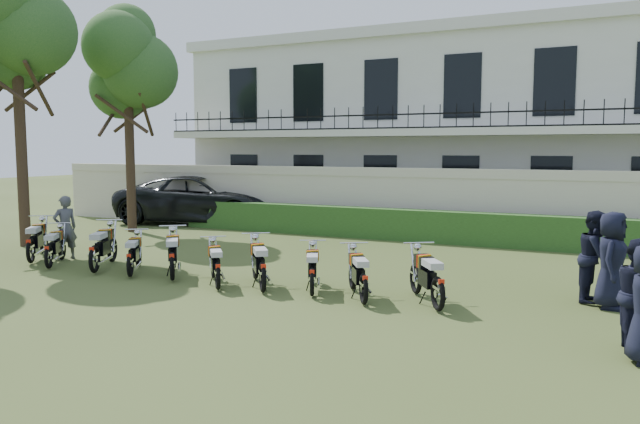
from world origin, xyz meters
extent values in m
plane|color=#3F4D1E|center=(0.00, 0.00, 0.00)|extent=(100.00, 100.00, 0.00)
cube|color=beige|center=(0.00, 8.00, 1.00)|extent=(30.00, 0.30, 2.00)
cube|color=beige|center=(0.00, 8.00, 2.15)|extent=(30.00, 0.35, 0.30)
cube|color=#234117|center=(1.00, 7.20, 0.50)|extent=(18.00, 0.60, 1.00)
cube|color=silver|center=(0.00, 14.00, 3.50)|extent=(20.00, 8.00, 7.00)
cube|color=silver|center=(0.00, 14.00, 7.20)|extent=(20.40, 8.40, 0.40)
cube|color=silver|center=(0.00, 9.30, 3.50)|extent=(20.00, 1.40, 0.25)
cube|color=black|center=(0.00, 8.65, 4.10)|extent=(20.00, 0.05, 0.05)
cube|color=black|center=(0.00, 8.65, 3.65)|extent=(20.00, 0.05, 0.05)
cube|color=black|center=(-7.50, 10.02, 1.60)|extent=(1.30, 0.12, 2.20)
cube|color=black|center=(-7.50, 10.02, 5.10)|extent=(1.30, 0.12, 2.20)
cube|color=black|center=(-4.50, 10.02, 1.60)|extent=(1.30, 0.12, 2.20)
cube|color=black|center=(-4.50, 10.02, 5.10)|extent=(1.30, 0.12, 2.20)
cube|color=black|center=(-1.50, 10.02, 1.60)|extent=(1.30, 0.12, 2.20)
cube|color=black|center=(-1.50, 10.02, 5.10)|extent=(1.30, 0.12, 2.20)
cube|color=black|center=(1.50, 10.02, 1.60)|extent=(1.30, 0.12, 2.20)
cube|color=black|center=(1.50, 10.02, 5.10)|extent=(1.30, 0.12, 2.20)
cube|color=black|center=(4.50, 10.02, 1.60)|extent=(1.30, 0.12, 2.20)
cube|color=black|center=(4.50, 10.02, 5.10)|extent=(1.30, 0.12, 2.20)
cylinder|color=#473323|center=(-9.50, 1.00, 2.97)|extent=(0.32, 0.32, 5.95)
sphere|color=#285321|center=(-9.10, 1.20, 6.38)|extent=(2.60, 2.60, 2.60)
sphere|color=#285321|center=(-10.10, 1.30, 5.78)|extent=(2.20, 2.20, 2.20)
cylinder|color=#473323|center=(-9.00, 5.00, 2.62)|extent=(0.32, 0.32, 5.25)
sphere|color=#285321|center=(-8.60, 5.20, 5.62)|extent=(2.60, 2.60, 2.60)
sphere|color=#285321|center=(-9.60, 5.30, 5.10)|extent=(2.20, 2.20, 2.20)
sphere|color=#285321|center=(-8.90, 4.50, 6.38)|extent=(2.40, 2.40, 2.40)
sphere|color=#285321|center=(-9.00, 5.00, 6.90)|extent=(2.00, 2.00, 2.00)
torus|color=black|center=(-6.38, -1.55, 0.32)|extent=(0.47, 0.57, 0.65)
torus|color=black|center=(-7.21, -0.45, 0.32)|extent=(0.47, 0.57, 0.65)
cube|color=black|center=(-6.76, -1.04, 0.48)|extent=(0.51, 0.58, 0.32)
cube|color=black|center=(-6.91, -0.85, 0.76)|extent=(0.51, 0.55, 0.23)
cube|color=red|center=(-6.91, -0.85, 0.78)|extent=(0.23, 0.29, 0.24)
cube|color=#FFB00D|center=(-6.87, -0.90, 0.78)|extent=(0.20, 0.27, 0.24)
cube|color=silver|center=(-6.59, -1.27, 0.81)|extent=(0.56, 0.62, 0.13)
cylinder|color=silver|center=(-7.11, -0.58, 1.08)|extent=(0.53, 0.41, 0.03)
torus|color=black|center=(-5.43, -1.81, 0.29)|extent=(0.41, 0.53, 0.59)
torus|color=black|center=(-6.15, -0.78, 0.29)|extent=(0.41, 0.53, 0.59)
cube|color=black|center=(-5.76, -1.34, 0.43)|extent=(0.45, 0.53, 0.29)
cube|color=black|center=(-5.89, -1.15, 0.70)|extent=(0.46, 0.50, 0.21)
cube|color=red|center=(-5.89, -1.15, 0.71)|extent=(0.21, 0.26, 0.22)
cube|color=#FFB00D|center=(-5.86, -1.20, 0.71)|extent=(0.19, 0.24, 0.22)
cube|color=silver|center=(-5.61, -1.55, 0.73)|extent=(0.50, 0.57, 0.12)
cylinder|color=silver|center=(-6.07, -0.90, 0.99)|extent=(0.49, 0.36, 0.03)
torus|color=black|center=(-4.04, -1.83, 0.33)|extent=(0.40, 0.63, 0.66)
torus|color=black|center=(-4.71, -0.58, 0.33)|extent=(0.40, 0.63, 0.66)
cube|color=black|center=(-4.35, -1.25, 0.49)|extent=(0.46, 0.62, 0.33)
cube|color=black|center=(-4.47, -1.03, 0.78)|extent=(0.48, 0.56, 0.24)
cube|color=red|center=(-4.47, -1.03, 0.79)|extent=(0.26, 0.28, 0.25)
cube|color=#FFB00D|center=(-4.44, -1.09, 0.79)|extent=(0.24, 0.26, 0.25)
cube|color=silver|center=(-4.21, -1.51, 0.83)|extent=(0.51, 0.65, 0.13)
cylinder|color=silver|center=(-4.64, -0.73, 1.11)|extent=(0.59, 0.34, 0.03)
torus|color=black|center=(-2.97, -1.68, 0.28)|extent=(0.39, 0.52, 0.57)
torus|color=black|center=(-3.65, -0.67, 0.28)|extent=(0.39, 0.52, 0.57)
cube|color=black|center=(-3.29, -1.21, 0.42)|extent=(0.43, 0.52, 0.28)
cube|color=black|center=(-3.41, -1.04, 0.67)|extent=(0.44, 0.48, 0.21)
cube|color=red|center=(-3.41, -1.04, 0.68)|extent=(0.21, 0.25, 0.22)
cube|color=#FFB00D|center=(-3.37, -1.08, 0.68)|extent=(0.19, 0.23, 0.22)
cube|color=silver|center=(-3.15, -1.42, 0.71)|extent=(0.47, 0.55, 0.11)
cylinder|color=silver|center=(-3.57, -0.79, 0.95)|extent=(0.48, 0.34, 0.03)
torus|color=black|center=(-1.77, -1.60, 0.32)|extent=(0.47, 0.56, 0.64)
torus|color=black|center=(-2.61, -0.53, 0.32)|extent=(0.47, 0.56, 0.64)
cube|color=black|center=(-2.16, -1.11, 0.47)|extent=(0.51, 0.57, 0.32)
cube|color=black|center=(-2.31, -0.92, 0.76)|extent=(0.51, 0.54, 0.23)
cube|color=red|center=(-2.31, -0.92, 0.77)|extent=(0.22, 0.29, 0.24)
cube|color=#FFB00D|center=(-2.27, -0.97, 0.77)|extent=(0.19, 0.27, 0.24)
cube|color=silver|center=(-1.99, -1.33, 0.80)|extent=(0.56, 0.61, 0.13)
cylinder|color=silver|center=(-2.52, -0.65, 1.07)|extent=(0.52, 0.41, 0.03)
torus|color=black|center=(-0.37, -1.83, 0.28)|extent=(0.43, 0.49, 0.57)
torus|color=black|center=(-1.16, -0.90, 0.28)|extent=(0.43, 0.49, 0.57)
cube|color=black|center=(-0.73, -1.40, 0.42)|extent=(0.46, 0.51, 0.28)
cube|color=black|center=(-0.87, -1.23, 0.68)|extent=(0.46, 0.48, 0.21)
cube|color=red|center=(-0.87, -1.23, 0.69)|extent=(0.19, 0.26, 0.22)
cube|color=#FFB00D|center=(-0.84, -1.28, 0.69)|extent=(0.17, 0.24, 0.22)
cube|color=silver|center=(-0.57, -1.60, 0.72)|extent=(0.51, 0.54, 0.11)
cylinder|color=silver|center=(-1.07, -1.00, 0.96)|extent=(0.45, 0.39, 0.03)
torus|color=black|center=(0.62, -1.69, 0.31)|extent=(0.46, 0.55, 0.63)
torus|color=black|center=(-0.21, -0.64, 0.31)|extent=(0.46, 0.55, 0.63)
cube|color=black|center=(0.24, -1.21, 0.46)|extent=(0.50, 0.56, 0.31)
cube|color=black|center=(0.09, -1.02, 0.74)|extent=(0.50, 0.53, 0.23)
cube|color=red|center=(0.09, -1.02, 0.75)|extent=(0.22, 0.28, 0.24)
cube|color=#FFB00D|center=(0.13, -1.07, 0.75)|extent=(0.19, 0.26, 0.24)
cube|color=silver|center=(0.41, -1.43, 0.78)|extent=(0.55, 0.60, 0.12)
cylinder|color=silver|center=(-0.12, -0.76, 1.05)|extent=(0.50, 0.41, 0.03)
torus|color=black|center=(1.51, -1.54, 0.28)|extent=(0.33, 0.55, 0.57)
torus|color=black|center=(0.97, -0.45, 0.28)|extent=(0.33, 0.55, 0.57)
cube|color=black|center=(1.26, -1.04, 0.42)|extent=(0.38, 0.54, 0.28)
cube|color=black|center=(1.17, -0.85, 0.67)|extent=(0.40, 0.49, 0.21)
cube|color=red|center=(1.17, -0.85, 0.68)|extent=(0.23, 0.23, 0.22)
cube|color=#FFB00D|center=(1.19, -0.90, 0.68)|extent=(0.21, 0.21, 0.22)
cube|color=silver|center=(1.38, -1.26, 0.71)|extent=(0.43, 0.56, 0.11)
cylinder|color=silver|center=(1.04, -0.58, 0.95)|extent=(0.52, 0.27, 0.03)
torus|color=black|center=(2.76, -1.71, 0.29)|extent=(0.39, 0.55, 0.59)
torus|color=black|center=(2.07, -0.64, 0.29)|extent=(0.39, 0.55, 0.59)
cube|color=black|center=(2.44, -1.21, 0.44)|extent=(0.44, 0.55, 0.29)
cube|color=black|center=(2.32, -1.03, 0.70)|extent=(0.45, 0.51, 0.21)
cube|color=red|center=(2.32, -1.03, 0.71)|extent=(0.22, 0.26, 0.22)
cube|color=#FFB00D|center=(2.35, -1.07, 0.71)|extent=(0.20, 0.24, 0.22)
cube|color=silver|center=(2.58, -1.44, 0.74)|extent=(0.49, 0.58, 0.12)
cylinder|color=silver|center=(2.15, -0.76, 0.99)|extent=(0.51, 0.34, 0.03)
torus|color=black|center=(4.17, -1.58, 0.31)|extent=(0.43, 0.58, 0.63)
torus|color=black|center=(3.41, -0.47, 0.31)|extent=(0.43, 0.58, 0.63)
cube|color=black|center=(3.82, -1.07, 0.47)|extent=(0.48, 0.58, 0.31)
cube|color=black|center=(3.69, -0.87, 0.75)|extent=(0.49, 0.54, 0.23)
cube|color=red|center=(3.69, -0.87, 0.76)|extent=(0.23, 0.28, 0.24)
cube|color=#FFB00D|center=(3.72, -0.92, 0.76)|extent=(0.21, 0.26, 0.24)
cube|color=silver|center=(3.98, -1.30, 0.79)|extent=(0.53, 0.61, 0.12)
cylinder|color=silver|center=(3.50, -0.60, 1.06)|extent=(0.53, 0.38, 0.03)
imported|color=black|center=(-8.20, 8.14, 0.94)|extent=(7.24, 4.39, 1.88)
imported|color=#55555A|center=(-6.58, -0.08, 0.85)|extent=(0.61, 0.73, 1.70)
imported|color=black|center=(6.98, -1.74, 0.82)|extent=(0.74, 0.88, 1.64)
imported|color=black|center=(6.56, 0.67, 0.90)|extent=(0.68, 0.94, 1.79)
imported|color=black|center=(6.28, 1.07, 0.88)|extent=(0.78, 0.94, 1.76)
camera|label=1|loc=(6.74, -11.80, 2.93)|focal=35.00mm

